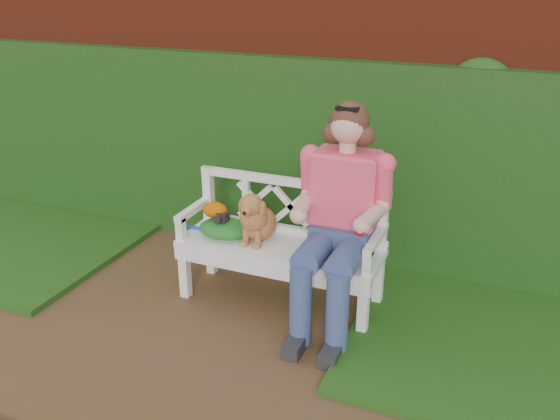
% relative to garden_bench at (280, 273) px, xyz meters
% --- Properties ---
extents(ground, '(60.00, 60.00, 0.00)m').
position_rel_garden_bench_xyz_m(ground, '(-0.48, -0.82, -0.24)').
color(ground, brown).
extents(brick_wall, '(10.00, 0.30, 2.20)m').
position_rel_garden_bench_xyz_m(brick_wall, '(-0.48, 1.08, 0.86)').
color(brick_wall, maroon).
rests_on(brick_wall, ground).
extents(ivy_hedge, '(10.00, 0.18, 1.70)m').
position_rel_garden_bench_xyz_m(ivy_hedge, '(-0.48, 0.86, 0.61)').
color(ivy_hedge, '#254C19').
rests_on(ivy_hedge, ground).
extents(grass_left, '(2.60, 2.00, 0.05)m').
position_rel_garden_bench_xyz_m(grass_left, '(-2.88, 0.08, -0.21)').
color(grass_left, '#1C4715').
rests_on(grass_left, ground).
extents(grass_right, '(2.60, 2.00, 0.05)m').
position_rel_garden_bench_xyz_m(grass_right, '(1.92, 0.08, -0.21)').
color(grass_right, '#1C4715').
rests_on(grass_right, ground).
extents(garden_bench, '(1.58, 0.60, 0.48)m').
position_rel_garden_bench_xyz_m(garden_bench, '(0.00, 0.00, 0.00)').
color(garden_bench, white).
rests_on(garden_bench, ground).
extents(seated_woman, '(0.76, 0.97, 1.62)m').
position_rel_garden_bench_xyz_m(seated_woman, '(0.47, -0.02, 0.57)').
color(seated_woman, '#D1424A').
rests_on(seated_woman, ground).
extents(dog, '(0.35, 0.42, 0.41)m').
position_rel_garden_bench_xyz_m(dog, '(-0.18, -0.00, 0.44)').
color(dog, '#A9643D').
rests_on(dog, garden_bench).
extents(tennis_racket, '(0.58, 0.32, 0.03)m').
position_rel_garden_bench_xyz_m(tennis_racket, '(-0.47, -0.01, 0.25)').
color(tennis_racket, white).
rests_on(tennis_racket, garden_bench).
extents(green_bag, '(0.40, 0.31, 0.14)m').
position_rel_garden_bench_xyz_m(green_bag, '(-0.44, -0.04, 0.31)').
color(green_bag, green).
rests_on(green_bag, garden_bench).
extents(camera_item, '(0.11, 0.08, 0.07)m').
position_rel_garden_bench_xyz_m(camera_item, '(-0.45, -0.05, 0.41)').
color(camera_item, black).
rests_on(camera_item, green_bag).
extents(baseball_glove, '(0.22, 0.19, 0.12)m').
position_rel_garden_bench_xyz_m(baseball_glove, '(-0.52, -0.03, 0.44)').
color(baseball_glove, '#BC5100').
rests_on(baseball_glove, green_bag).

